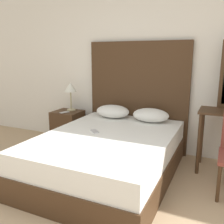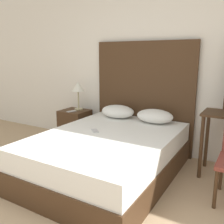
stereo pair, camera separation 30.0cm
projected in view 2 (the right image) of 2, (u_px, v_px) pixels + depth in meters
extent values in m
cube|color=white|center=(152.00, 62.00, 3.68)|extent=(10.00, 0.06, 2.70)
cube|color=#422B19|center=(108.00, 164.00, 3.06)|extent=(1.48, 2.01, 0.29)
cube|color=white|center=(108.00, 144.00, 3.00)|extent=(1.45, 1.97, 0.24)
cube|color=#422B19|center=(143.00, 97.00, 3.78)|extent=(1.55, 0.05, 1.65)
ellipsoid|color=white|center=(118.00, 111.00, 3.75)|extent=(0.51, 0.37, 0.19)
ellipsoid|color=white|center=(155.00, 116.00, 3.46)|extent=(0.51, 0.37, 0.19)
cube|color=#B7B7BC|center=(95.00, 131.00, 3.09)|extent=(0.16, 0.15, 0.01)
cube|color=#422B19|center=(75.00, 127.00, 4.18)|extent=(0.44, 0.40, 0.56)
cylinder|color=tan|center=(79.00, 109.00, 4.17)|extent=(0.14, 0.14, 0.02)
cylinder|color=tan|center=(78.00, 100.00, 4.14)|extent=(0.02, 0.02, 0.29)
cone|color=silver|center=(78.00, 87.00, 4.09)|extent=(0.20, 0.20, 0.15)
cube|color=#B7B7BC|center=(71.00, 111.00, 4.03)|extent=(0.11, 0.16, 0.01)
cylinder|color=#422B19|center=(201.00, 148.00, 2.95)|extent=(0.04, 0.04, 0.77)
cylinder|color=#422B19|center=(207.00, 139.00, 3.25)|extent=(0.04, 0.04, 0.77)
cylinder|color=#422B19|center=(215.00, 189.00, 2.38)|extent=(0.04, 0.04, 0.40)
cylinder|color=#422B19|center=(221.00, 173.00, 2.72)|extent=(0.04, 0.04, 0.40)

